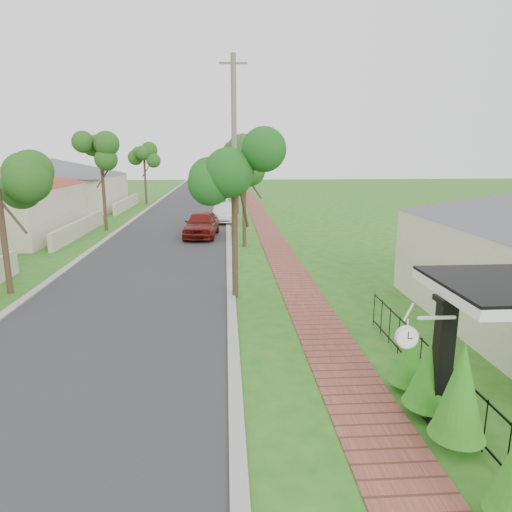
{
  "coord_description": "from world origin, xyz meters",
  "views": [
    {
      "loc": [
        0.51,
        -8.71,
        5.09
      ],
      "look_at": [
        1.55,
        7.03,
        1.5
      ],
      "focal_mm": 32.0,
      "sensor_mm": 36.0,
      "label": 1
    }
  ],
  "objects_px": {
    "parked_car_red": "(202,224)",
    "parked_car_white": "(225,213)",
    "porch_post": "(442,367)",
    "utility_pole": "(234,164)",
    "station_clock": "(409,335)",
    "near_tree": "(234,175)"
  },
  "relations": [
    {
      "from": "porch_post",
      "to": "utility_pole",
      "type": "relative_size",
      "value": 0.28
    },
    {
      "from": "parked_car_red",
      "to": "station_clock",
      "type": "relative_size",
      "value": 4.41
    },
    {
      "from": "porch_post",
      "to": "station_clock",
      "type": "relative_size",
      "value": 2.39
    },
    {
      "from": "near_tree",
      "to": "utility_pole",
      "type": "distance_m",
      "value": 4.48
    },
    {
      "from": "parked_car_red",
      "to": "utility_pole",
      "type": "xyz_separation_m",
      "value": [
        1.9,
        -7.68,
        3.82
      ]
    },
    {
      "from": "utility_pole",
      "to": "station_clock",
      "type": "bearing_deg",
      "value": -77.76
    },
    {
      "from": "parked_car_red",
      "to": "porch_post",
      "type": "bearing_deg",
      "value": -69.66
    },
    {
      "from": "porch_post",
      "to": "parked_car_red",
      "type": "xyz_separation_m",
      "value": [
        -5.55,
        20.15,
        -0.33
      ]
    },
    {
      "from": "parked_car_red",
      "to": "station_clock",
      "type": "bearing_deg",
      "value": -72.19
    },
    {
      "from": "parked_car_white",
      "to": "porch_post",
      "type": "bearing_deg",
      "value": -74.65
    },
    {
      "from": "station_clock",
      "to": "parked_car_red",
      "type": "bearing_deg",
      "value": 102.86
    },
    {
      "from": "parked_car_red",
      "to": "parked_car_white",
      "type": "bearing_deg",
      "value": 82.05
    },
    {
      "from": "porch_post",
      "to": "station_clock",
      "type": "height_order",
      "value": "porch_post"
    },
    {
      "from": "parked_car_red",
      "to": "parked_car_white",
      "type": "xyz_separation_m",
      "value": [
        1.4,
        6.12,
        -0.1
      ]
    },
    {
      "from": "porch_post",
      "to": "near_tree",
      "type": "relative_size",
      "value": 0.46
    },
    {
      "from": "station_clock",
      "to": "utility_pole",
      "type": "bearing_deg",
      "value": 102.24
    },
    {
      "from": "near_tree",
      "to": "station_clock",
      "type": "bearing_deg",
      "value": -71.0
    },
    {
      "from": "near_tree",
      "to": "utility_pole",
      "type": "xyz_separation_m",
      "value": [
        0.1,
        4.47,
        0.26
      ]
    },
    {
      "from": "porch_post",
      "to": "parked_car_white",
      "type": "distance_m",
      "value": 26.6
    },
    {
      "from": "porch_post",
      "to": "utility_pole",
      "type": "xyz_separation_m",
      "value": [
        -3.65,
        12.47,
        3.49
      ]
    },
    {
      "from": "porch_post",
      "to": "utility_pole",
      "type": "bearing_deg",
      "value": 106.32
    },
    {
      "from": "parked_car_white",
      "to": "utility_pole",
      "type": "height_order",
      "value": "utility_pole"
    }
  ]
}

